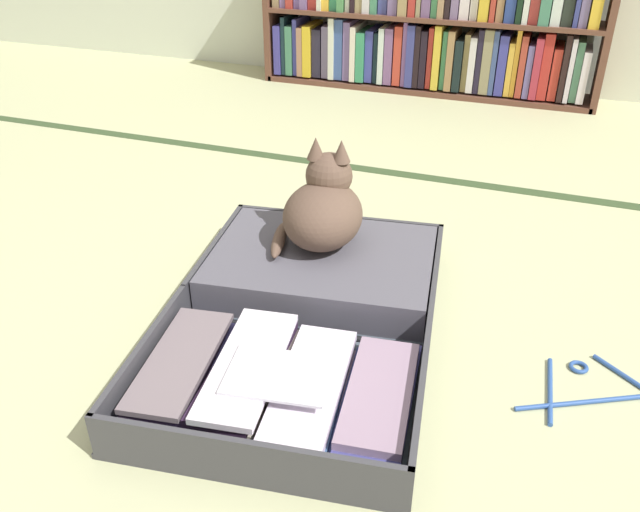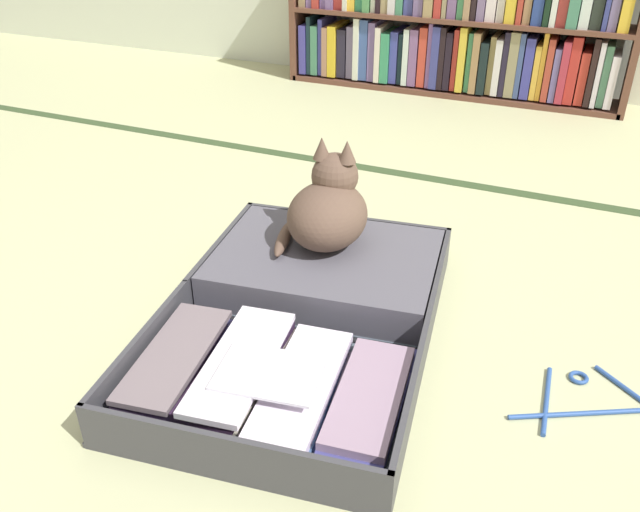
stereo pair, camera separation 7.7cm
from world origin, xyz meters
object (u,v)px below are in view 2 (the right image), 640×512
(bookshelf, at_px, (454,22))
(clothes_hanger, at_px, (592,400))
(open_suitcase, at_px, (306,309))
(black_cat, at_px, (329,209))

(bookshelf, relative_size, clothes_hanger, 4.72)
(bookshelf, bearing_deg, clothes_hanger, -68.39)
(open_suitcase, bearing_deg, clothes_hanger, -0.72)
(black_cat, distance_m, clothes_hanger, 0.74)
(black_cat, xyz_separation_m, clothes_hanger, (0.67, -0.23, -0.19))
(open_suitcase, distance_m, clothes_hanger, 0.64)
(open_suitcase, bearing_deg, black_cat, 99.12)
(black_cat, bearing_deg, clothes_hanger, -18.50)
(open_suitcase, height_order, clothes_hanger, open_suitcase)
(clothes_hanger, bearing_deg, black_cat, 161.50)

